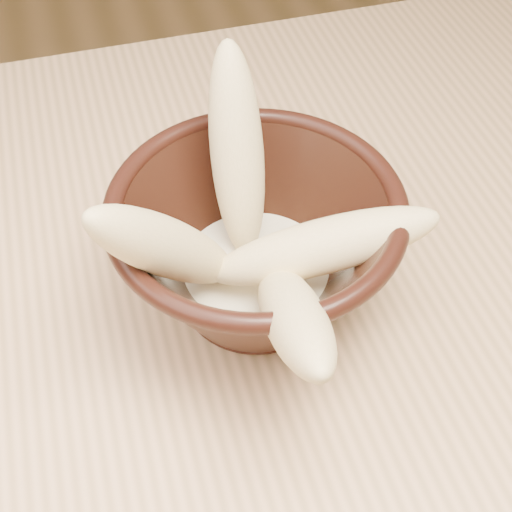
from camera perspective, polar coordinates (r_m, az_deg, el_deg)
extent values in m
cube|color=tan|center=(0.64, 6.76, -2.12)|extent=(1.20, 0.80, 0.04)
cylinder|color=black|center=(0.59, 0.00, -3.35)|extent=(0.10, 0.10, 0.01)
cylinder|color=black|center=(0.57, 0.00, -1.98)|extent=(0.09, 0.09, 0.01)
torus|color=black|center=(0.51, 0.00, 3.96)|extent=(0.22, 0.22, 0.01)
cylinder|color=beige|center=(0.57, 0.00, -1.28)|extent=(0.12, 0.12, 0.02)
ellipsoid|color=#D3BD7C|center=(0.54, -1.52, 8.25)|extent=(0.05, 0.11, 0.17)
ellipsoid|color=#D3BD7C|center=(0.49, -7.08, 0.66)|extent=(0.14, 0.10, 0.16)
ellipsoid|color=#D3BD7C|center=(0.51, 5.27, 0.74)|extent=(0.18, 0.08, 0.09)
ellipsoid|color=#D3BD7C|center=(0.47, 2.98, -4.80)|extent=(0.07, 0.18, 0.14)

